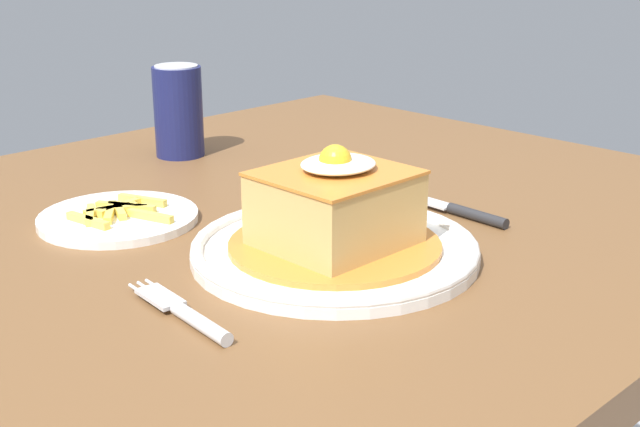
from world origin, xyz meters
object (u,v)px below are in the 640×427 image
(knife, at_px, (460,211))
(main_plate, at_px, (335,249))
(fork, at_px, (187,314))
(soda_can, at_px, (178,111))
(side_plate_fries, at_px, (118,217))

(knife, bearing_deg, main_plate, 176.90)
(main_plate, distance_m, fork, 0.18)
(soda_can, bearing_deg, knife, -81.55)
(fork, xyz_separation_m, soda_can, (0.31, 0.43, 0.06))
(main_plate, bearing_deg, fork, -176.07)
(knife, height_order, side_plate_fries, side_plate_fries)
(main_plate, bearing_deg, knife, -3.10)
(soda_can, bearing_deg, fork, -125.42)
(main_plate, relative_size, soda_can, 2.22)
(knife, height_order, soda_can, soda_can)
(fork, distance_m, knife, 0.37)
(knife, xyz_separation_m, soda_can, (-0.06, 0.43, 0.06))
(side_plate_fries, bearing_deg, knife, -41.63)
(soda_can, xyz_separation_m, side_plate_fries, (-0.21, -0.18, -0.06))
(main_plate, distance_m, side_plate_fries, 0.25)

